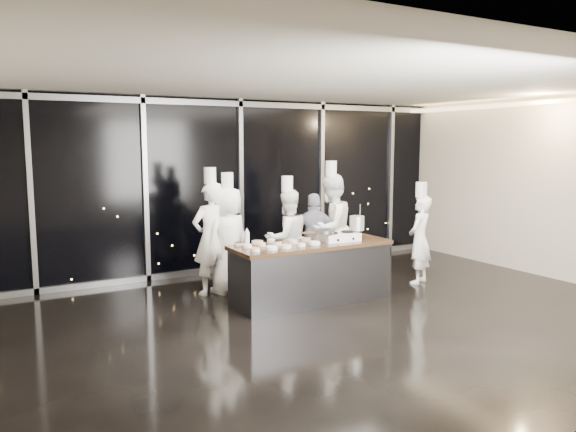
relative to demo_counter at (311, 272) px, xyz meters
name	(u,v)px	position (x,y,z in m)	size (l,w,h in m)	color
ground	(345,317)	(0.00, -0.90, -0.45)	(9.00, 9.00, 0.00)	black
room_shell	(358,154)	(0.18, -0.90, 1.79)	(9.02, 7.02, 3.21)	beige
window_wall	(240,185)	(0.00, 2.53, 1.14)	(8.90, 0.11, 3.20)	black
demo_counter	(311,272)	(0.00, 0.00, 0.00)	(2.46, 0.86, 0.90)	#36363B
stove	(340,237)	(0.48, -0.06, 0.51)	(0.60, 0.41, 0.14)	white
frying_pan	(323,232)	(0.18, -0.05, 0.61)	(0.55, 0.34, 0.05)	slate
stock_pot	(357,223)	(0.80, -0.07, 0.70)	(0.22, 0.22, 0.22)	silver
prep_bowls	(279,244)	(-0.53, 0.06, 0.47)	(1.42, 0.69, 0.05)	white
squeeze_bottle	(247,237)	(-0.96, 0.24, 0.58)	(0.07, 0.07, 0.27)	silver
chef_far_left	(211,237)	(-1.15, 1.14, 0.46)	(0.72, 0.54, 2.02)	white
chef_left	(228,239)	(-0.88, 1.10, 0.41)	(0.97, 0.80, 1.93)	white
chef_center	(287,238)	(0.12, 0.94, 0.37)	(0.79, 0.62, 1.86)	white
guest	(315,239)	(0.61, 0.87, 0.32)	(0.99, 0.71, 1.55)	#131736
chef_right	(331,228)	(0.93, 0.87, 0.49)	(1.12, 1.02, 2.09)	white
chef_side	(420,238)	(2.20, 0.03, 0.33)	(0.66, 0.57, 1.74)	white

